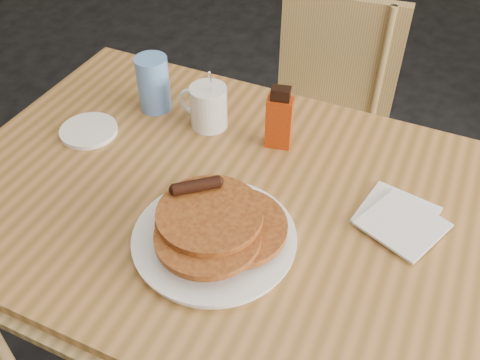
# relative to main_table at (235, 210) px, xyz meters

# --- Properties ---
(main_table) EXTENTS (1.33, 0.92, 0.75)m
(main_table) POSITION_rel_main_table_xyz_m (0.00, 0.00, 0.00)
(main_table) COLOR #A46D3A
(main_table) RESTS_ON floor
(chair_main_far) EXTENTS (0.45, 0.45, 0.87)m
(chair_main_far) POSITION_rel_main_table_xyz_m (-0.03, 0.72, -0.19)
(chair_main_far) COLOR tan
(chair_main_far) RESTS_ON floor
(pancake_plate) EXTENTS (0.32, 0.32, 0.10)m
(pancake_plate) POSITION_rel_main_table_xyz_m (0.02, -0.13, 0.07)
(pancake_plate) COLOR white
(pancake_plate) RESTS_ON main_table
(coffee_mug) EXTENTS (0.13, 0.09, 0.17)m
(coffee_mug) POSITION_rel_main_table_xyz_m (-0.18, 0.20, 0.10)
(coffee_mug) COLOR white
(coffee_mug) RESTS_ON main_table
(syrup_bottle) EXTENTS (0.07, 0.05, 0.16)m
(syrup_bottle) POSITION_rel_main_table_xyz_m (0.01, 0.21, 0.11)
(syrup_bottle) COLOR #710906
(syrup_bottle) RESTS_ON main_table
(napkin_stack) EXTENTS (0.19, 0.20, 0.01)m
(napkin_stack) POSITION_rel_main_table_xyz_m (0.33, 0.09, 0.05)
(napkin_stack) COLOR silver
(napkin_stack) RESTS_ON main_table
(blue_tumbler) EXTENTS (0.11, 0.11, 0.14)m
(blue_tumbler) POSITION_rel_main_table_xyz_m (-0.33, 0.21, 0.11)
(blue_tumbler) COLOR #5887CE
(blue_tumbler) RESTS_ON main_table
(side_saucer) EXTENTS (0.17, 0.17, 0.01)m
(side_saucer) POSITION_rel_main_table_xyz_m (-0.42, 0.04, 0.05)
(side_saucer) COLOR white
(side_saucer) RESTS_ON main_table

